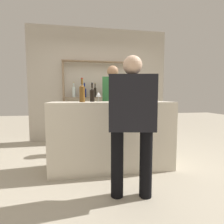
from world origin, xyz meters
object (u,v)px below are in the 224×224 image
at_px(counter_bottle_5, 113,94).
at_px(counter_bottle_1, 92,94).
at_px(counter_bottle_0, 154,94).
at_px(counter_bottle_2, 123,94).
at_px(counter_bottle_4, 151,93).
at_px(customer_center, 132,118).
at_px(counter_bottle_3, 82,93).
at_px(wine_glass, 98,95).
at_px(server_behind_counter, 113,100).

bearing_deg(counter_bottle_5, counter_bottle_1, 154.67).
distance_m(counter_bottle_0, counter_bottle_2, 0.53).
xyz_separation_m(counter_bottle_4, customer_center, (-0.54, -0.81, -0.28)).
bearing_deg(counter_bottle_4, counter_bottle_3, -177.71).
height_order(counter_bottle_0, counter_bottle_4, counter_bottle_4).
height_order(counter_bottle_1, customer_center, customer_center).
relative_size(counter_bottle_0, wine_glass, 2.04).
xyz_separation_m(counter_bottle_3, customer_center, (0.53, -0.77, -0.28)).
xyz_separation_m(counter_bottle_1, counter_bottle_2, (0.50, 0.01, 0.01)).
height_order(counter_bottle_3, counter_bottle_4, counter_bottle_3).
bearing_deg(wine_glass, counter_bottle_2, 19.68).
height_order(counter_bottle_0, counter_bottle_3, counter_bottle_3).
distance_m(counter_bottle_4, wine_glass, 0.83).
distance_m(counter_bottle_3, server_behind_counter, 1.11).
bearing_deg(counter_bottle_1, customer_center, -68.92).
relative_size(counter_bottle_1, counter_bottle_4, 0.86).
bearing_deg(counter_bottle_4, wine_glass, 178.42).
distance_m(counter_bottle_1, counter_bottle_5, 0.34).
xyz_separation_m(counter_bottle_2, counter_bottle_4, (0.41, -0.17, 0.01)).
relative_size(counter_bottle_2, counter_bottle_3, 0.97).
relative_size(counter_bottle_3, server_behind_counter, 0.20).
bearing_deg(counter_bottle_0, counter_bottle_3, 172.08).
relative_size(counter_bottle_0, counter_bottle_5, 0.93).
bearing_deg(counter_bottle_0, wine_glass, 165.31).
height_order(counter_bottle_2, customer_center, customer_center).
relative_size(counter_bottle_3, counter_bottle_4, 1.01).
relative_size(counter_bottle_0, counter_bottle_2, 0.90).
xyz_separation_m(counter_bottle_3, server_behind_counter, (0.61, 0.92, -0.14)).
height_order(counter_bottle_2, server_behind_counter, server_behind_counter).
bearing_deg(counter_bottle_4, counter_bottle_1, 170.32).
bearing_deg(counter_bottle_5, customer_center, -85.61).
bearing_deg(counter_bottle_0, customer_center, -129.93).
xyz_separation_m(customer_center, server_behind_counter, (0.08, 1.68, 0.14)).
bearing_deg(counter_bottle_5, server_behind_counter, 80.44).
distance_m(counter_bottle_1, wine_glass, 0.16).
relative_size(counter_bottle_3, customer_center, 0.22).
relative_size(counter_bottle_0, counter_bottle_3, 0.87).
distance_m(counter_bottle_2, counter_bottle_3, 0.69).
bearing_deg(counter_bottle_2, counter_bottle_1, -178.35).
relative_size(counter_bottle_3, counter_bottle_5, 1.07).
distance_m(counter_bottle_2, server_behind_counter, 0.72).
distance_m(counter_bottle_4, customer_center, 1.01).
bearing_deg(counter_bottle_1, counter_bottle_5, -25.33).
xyz_separation_m(counter_bottle_4, wine_glass, (-0.83, 0.02, -0.03)).
distance_m(counter_bottle_4, counter_bottle_5, 0.60).
distance_m(counter_bottle_2, customer_center, 1.02).
distance_m(counter_bottle_4, server_behind_counter, 0.99).
height_order(counter_bottle_0, counter_bottle_2, counter_bottle_2).
xyz_separation_m(wine_glass, server_behind_counter, (0.37, 0.85, -0.11)).
height_order(counter_bottle_1, counter_bottle_4, counter_bottle_4).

